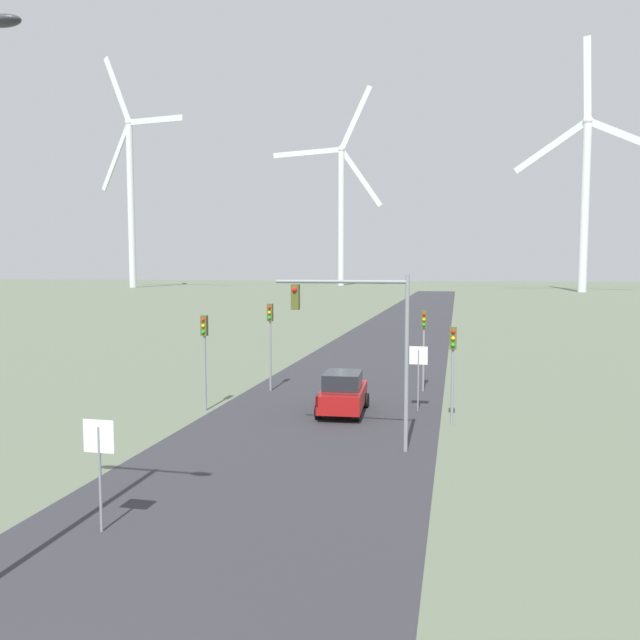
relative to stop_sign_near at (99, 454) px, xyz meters
name	(u,v)px	position (x,y,z in m)	size (l,w,h in m)	color
road_surface	(390,342)	(2.71, 40.20, -1.93)	(10.00, 240.00, 0.01)	#2D2D33
stop_sign_near	(99,454)	(0.00, 0.00, 0.00)	(0.81, 0.07, 2.76)	gray
stop_sign_far	(418,366)	(6.67, 14.53, 0.10)	(0.81, 0.07, 2.90)	gray
traffic_light_post_near_left	(204,341)	(-2.61, 12.56, 1.19)	(0.28, 0.34, 4.26)	gray
traffic_light_post_near_right	(453,353)	(8.16, 12.23, 1.01)	(0.28, 0.34, 4.01)	gray
traffic_light_post_mid_left	(270,328)	(-1.07, 17.46, 1.37)	(0.28, 0.34, 4.53)	gray
traffic_light_post_mid_right	(424,332)	(6.65, 19.07, 1.13)	(0.28, 0.34, 4.18)	gray
traffic_light_mast_overhead	(360,325)	(5.03, 8.23, 2.45)	(4.70, 0.35, 6.13)	gray
car_approaching	(343,393)	(3.48, 13.40, -1.02)	(2.06, 4.21, 1.83)	maroon
wind_turbine_far_left	(131,186)	(-95.18, 172.45, 30.81)	(36.31, 14.89, 75.06)	silver
wind_turbine_left	(341,201)	(-33.15, 210.15, 28.62)	(38.15, 10.08, 71.12)	silver
wind_turbine_center	(586,186)	(40.45, 162.65, 25.85)	(36.00, 12.89, 65.66)	silver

